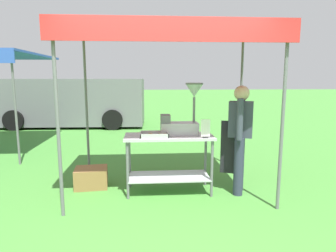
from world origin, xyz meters
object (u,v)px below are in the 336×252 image
Objects in this scene: stall_canopy at (168,36)px; donut_cart at (169,151)px; donut_tray at (155,136)px; van_grey at (70,102)px; donut_fryer at (183,116)px; vendor at (240,134)px; menu_sign at (205,130)px; supply_crate at (91,178)px.

stall_canopy reaches higher than donut_cart.
van_grey is (-2.88, 6.70, -0.02)m from donut_tray.
donut_tray is (-0.21, -0.22, -1.41)m from stall_canopy.
vendor is at bearing -12.18° from donut_fryer.
menu_sign reaches higher than supply_crate.
supply_crate is (-1.43, 0.20, -0.99)m from donut_fryer.
supply_crate is 6.62m from van_grey.
donut_tray is 0.53m from donut_fryer.
menu_sign is at bearing -169.30° from vendor.
stall_canopy is 7.32m from van_grey.
vendor is (1.04, -0.10, 0.27)m from donut_cart.
donut_cart is 3.26× the size of donut_tray.
stall_canopy is 1.85× the size of vendor.
supply_crate is at bearing 164.59° from menu_sign.
donut_cart is (0.00, -0.10, -1.68)m from stall_canopy.
stall_canopy is at bearing 149.26° from menu_sign.
donut_tray is 0.25× the size of vendor.
donut_tray is at bearing -155.08° from donut_fryer.
donut_cart reaches higher than supply_crate.
donut_cart is at bearing 29.38° from donut_tray.
menu_sign is at bearing -30.74° from stall_canopy.
stall_canopy is at bearing 169.04° from vendor.
supply_crate is (-1.00, 0.39, -0.74)m from donut_tray.
stall_canopy is at bearing -8.11° from supply_crate.
donut_tray is 1.25m from vendor.
supply_crate is (-2.26, 0.37, -0.75)m from vendor.
van_grey reaches higher than donut_cart.
menu_sign is at bearing -43.27° from donut_fryer.
donut_cart is at bearing 158.24° from menu_sign.
van_grey is at bearing 115.16° from donut_cart.
supply_crate is at bearing 170.57° from vendor.
donut_tray is at bearing 173.45° from menu_sign.
donut_tray is 7.29m from van_grey.
vendor reaches higher than donut_tray.
vendor is (0.53, 0.10, -0.08)m from menu_sign.
menu_sign is at bearing -62.05° from van_grey.
donut_tray is 0.08× the size of van_grey.
donut_fryer is (0.21, -0.02, -1.16)m from stall_canopy.
stall_canopy is 2.27× the size of donut_cart.
menu_sign is at bearing -6.55° from donut_tray.
van_grey is at bearing 121.72° from vendor.
stall_canopy is at bearing -64.50° from van_grey.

